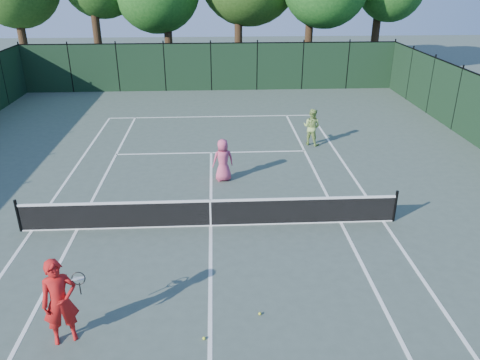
{
  "coord_description": "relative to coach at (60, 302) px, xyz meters",
  "views": [
    {
      "loc": [
        0.23,
        -12.75,
        7.32
      ],
      "look_at": [
        0.97,
        1.0,
        1.1
      ],
      "focal_mm": 35.0,
      "sensor_mm": 36.0,
      "label": 1
    }
  ],
  "objects": [
    {
      "name": "sideline_singles_left",
      "position": [
        -1.02,
        4.74,
        -1.0
      ],
      "size": [
        0.1,
        23.77,
        0.01
      ],
      "primitive_type": "cube",
      "color": "white",
      "rests_on": "ground"
    },
    {
      "name": "center_service_line",
      "position": [
        3.1,
        4.74,
        -1.0
      ],
      "size": [
        0.1,
        12.8,
        0.01
      ],
      "primitive_type": "cube",
      "color": "white",
      "rests_on": "ground"
    },
    {
      "name": "coach",
      "position": [
        0.0,
        0.0,
        0.0
      ],
      "size": [
        0.87,
        0.9,
        2.0
      ],
      "rotation": [
        0.0,
        0.0,
        0.38
      ],
      "color": "red",
      "rests_on": "ground"
    },
    {
      "name": "baseline_far",
      "position": [
        3.1,
        16.62,
        -1.0
      ],
      "size": [
        10.97,
        0.1,
        0.01
      ],
      "primitive_type": "cube",
      "color": "white",
      "rests_on": "ground"
    },
    {
      "name": "player_pink",
      "position": [
        3.57,
        8.21,
        -0.19
      ],
      "size": [
        0.89,
        0.68,
        1.63
      ],
      "rotation": [
        0.0,
        0.0,
        3.36
      ],
      "color": "#D44B71",
      "rests_on": "ground"
    },
    {
      "name": "sideline_doubles_right",
      "position": [
        8.58,
        4.74,
        -1.0
      ],
      "size": [
        0.1,
        23.77,
        0.01
      ],
      "primitive_type": "cube",
      "color": "white",
      "rests_on": "ground"
    },
    {
      "name": "tennis_net",
      "position": [
        3.1,
        4.74,
        -0.52
      ],
      "size": [
        11.69,
        0.09,
        1.06
      ],
      "color": "black",
      "rests_on": "ground"
    },
    {
      "name": "sideline_doubles_left",
      "position": [
        -2.39,
        4.74,
        -1.0
      ],
      "size": [
        0.1,
        23.77,
        0.01
      ],
      "primitive_type": "cube",
      "color": "white",
      "rests_on": "ground"
    },
    {
      "name": "ground",
      "position": [
        3.1,
        4.74,
        -1.0
      ],
      "size": [
        90.0,
        90.0,
        0.0
      ],
      "primitive_type": "plane",
      "color": "#435248",
      "rests_on": "ground"
    },
    {
      "name": "player_green",
      "position": [
        7.64,
        11.97,
        -0.16
      ],
      "size": [
        1.03,
        0.98,
        1.67
      ],
      "rotation": [
        0.0,
        0.0,
        2.54
      ],
      "color": "#96B85C",
      "rests_on": "ground"
    },
    {
      "name": "loose_ball_near_cart",
      "position": [
        4.25,
        0.55,
        -0.97
      ],
      "size": [
        0.07,
        0.07,
        0.07
      ],
      "primitive_type": "sphere",
      "color": "yellow",
      "rests_on": "ground"
    },
    {
      "name": "fence_far",
      "position": [
        3.1,
        22.74,
        0.5
      ],
      "size": [
        24.0,
        0.05,
        3.0
      ],
      "primitive_type": "cube",
      "color": "black",
      "rests_on": "ground"
    },
    {
      "name": "service_line_far",
      "position": [
        3.1,
        11.14,
        -1.0
      ],
      "size": [
        8.23,
        0.1,
        0.01
      ],
      "primitive_type": "cube",
      "color": "white",
      "rests_on": "ground"
    },
    {
      "name": "loose_ball_midcourt",
      "position": [
        2.97,
        -0.18,
        -0.97
      ],
      "size": [
        0.07,
        0.07,
        0.07
      ],
      "primitive_type": "sphere",
      "color": "#D7F031",
      "rests_on": "ground"
    },
    {
      "name": "sideline_singles_right",
      "position": [
        7.21,
        4.74,
        -1.0
      ],
      "size": [
        0.1,
        23.77,
        0.01
      ],
      "primitive_type": "cube",
      "color": "white",
      "rests_on": "ground"
    }
  ]
}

